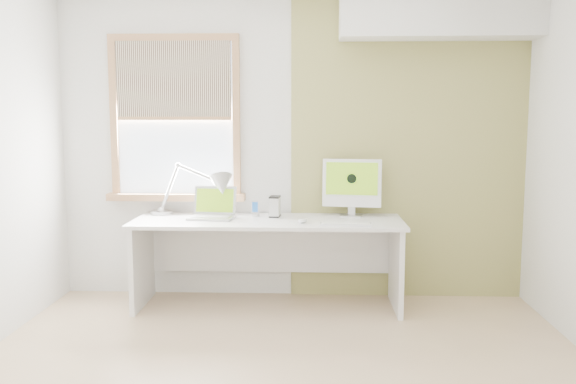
{
  "coord_description": "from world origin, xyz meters",
  "views": [
    {
      "loc": [
        0.18,
        -3.49,
        1.57
      ],
      "look_at": [
        0.0,
        1.05,
        1.0
      ],
      "focal_mm": 37.82,
      "sensor_mm": 36.0,
      "label": 1
    }
  ],
  "objects_px": {
    "desk_lamp": "(210,188)",
    "laptop": "(213,210)",
    "imac": "(352,184)",
    "desk": "(268,241)",
    "external_drive": "(275,206)"
  },
  "relations": [
    {
      "from": "laptop",
      "to": "external_drive",
      "type": "height_order",
      "value": "laptop"
    },
    {
      "from": "desk",
      "to": "laptop",
      "type": "bearing_deg",
      "value": 177.79
    },
    {
      "from": "imac",
      "to": "desk",
      "type": "bearing_deg",
      "value": -168.15
    },
    {
      "from": "desk",
      "to": "laptop",
      "type": "height_order",
      "value": "laptop"
    },
    {
      "from": "desk_lamp",
      "to": "imac",
      "type": "xyz_separation_m",
      "value": [
        1.19,
        0.04,
        0.04
      ]
    },
    {
      "from": "desk_lamp",
      "to": "imac",
      "type": "bearing_deg",
      "value": 1.79
    },
    {
      "from": "desk_lamp",
      "to": "laptop",
      "type": "relative_size",
      "value": 2.01
    },
    {
      "from": "imac",
      "to": "external_drive",
      "type": "bearing_deg",
      "value": -174.67
    },
    {
      "from": "desk_lamp",
      "to": "laptop",
      "type": "distance_m",
      "value": 0.2
    },
    {
      "from": "desk",
      "to": "desk_lamp",
      "type": "bearing_deg",
      "value": 167.78
    },
    {
      "from": "desk_lamp",
      "to": "laptop",
      "type": "xyz_separation_m",
      "value": [
        0.04,
        -0.09,
        -0.17
      ]
    },
    {
      "from": "desk",
      "to": "desk_lamp",
      "type": "relative_size",
      "value": 2.82
    },
    {
      "from": "desk_lamp",
      "to": "external_drive",
      "type": "distance_m",
      "value": 0.57
    },
    {
      "from": "laptop",
      "to": "imac",
      "type": "height_order",
      "value": "imac"
    },
    {
      "from": "desk_lamp",
      "to": "desk",
      "type": "bearing_deg",
      "value": -12.22
    }
  ]
}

